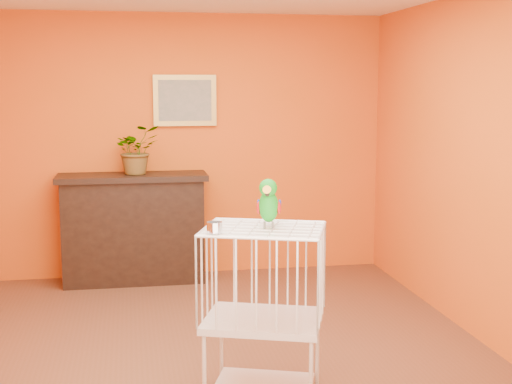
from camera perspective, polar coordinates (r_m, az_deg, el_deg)
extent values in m
plane|color=brown|center=(5.25, -3.48, -12.69)|extent=(4.50, 4.50, 0.00)
plane|color=#E15815|center=(7.16, -5.68, 3.70)|extent=(4.00, 0.00, 4.00)
plane|color=#E15815|center=(2.73, 1.79, -4.10)|extent=(4.00, 0.00, 4.00)
plane|color=#E15815|center=(5.52, 17.48, 1.92)|extent=(0.00, 4.50, 4.50)
cube|color=black|center=(7.01, -9.77, -3.10)|extent=(1.33, 0.44, 1.00)
cube|color=black|center=(6.92, -9.88, 1.18)|extent=(1.42, 0.51, 0.06)
cube|color=black|center=(6.81, -9.75, -3.44)|extent=(0.93, 0.02, 0.50)
cube|color=#583119|center=(6.98, -12.02, -4.14)|extent=(0.06, 0.20, 0.31)
cube|color=#44552A|center=(6.98, -11.29, -4.12)|extent=(0.06, 0.20, 0.31)
cube|color=#583119|center=(6.98, -10.47, -4.10)|extent=(0.06, 0.20, 0.31)
cube|color=#44552A|center=(6.98, -9.56, -4.08)|extent=(0.06, 0.20, 0.31)
cube|color=#583119|center=(6.98, -8.64, -4.05)|extent=(0.06, 0.20, 0.31)
imported|color=#26722D|center=(6.91, -9.54, 2.93)|extent=(0.56, 0.58, 0.37)
cube|color=gold|center=(7.10, -5.71, 7.30)|extent=(0.62, 0.03, 0.50)
cube|color=gray|center=(7.09, -5.70, 7.30)|extent=(0.52, 0.01, 0.40)
cube|color=silver|center=(4.34, 0.59, -10.26)|extent=(0.83, 0.73, 0.04)
cube|color=silver|center=(4.20, 0.60, -2.97)|extent=(0.83, 0.73, 0.01)
cylinder|color=silver|center=(4.27, -4.16, -14.33)|extent=(0.03, 0.03, 0.48)
cylinder|color=silver|center=(4.18, 4.42, -14.86)|extent=(0.03, 0.03, 0.48)
cylinder|color=silver|center=(4.71, -2.78, -12.12)|extent=(0.03, 0.03, 0.48)
cylinder|color=silver|center=(4.62, 4.94, -12.53)|extent=(0.03, 0.03, 0.48)
cylinder|color=silver|center=(4.04, -3.34, -2.85)|extent=(0.09, 0.09, 0.06)
cylinder|color=#59544C|center=(4.19, 0.69, -2.67)|extent=(0.01, 0.01, 0.04)
cylinder|color=#59544C|center=(4.18, 1.34, -2.68)|extent=(0.01, 0.01, 0.04)
ellipsoid|color=#09941C|center=(4.17, 1.02, -1.16)|extent=(0.16, 0.19, 0.22)
ellipsoid|color=#09941C|center=(4.12, 0.98, 0.33)|extent=(0.13, 0.14, 0.11)
cone|color=orange|center=(4.07, 0.91, 0.07)|extent=(0.07, 0.08, 0.07)
cone|color=black|center=(4.08, 0.92, -0.17)|extent=(0.03, 0.03, 0.03)
sphere|color=black|center=(4.10, 0.45, 0.46)|extent=(0.02, 0.02, 0.02)
sphere|color=black|center=(4.09, 1.46, 0.45)|extent=(0.02, 0.02, 0.02)
ellipsoid|color=#A50C0C|center=(4.18, 0.22, -1.25)|extent=(0.04, 0.07, 0.07)
ellipsoid|color=navy|center=(4.17, 1.84, -1.28)|extent=(0.04, 0.07, 0.07)
cone|color=#09941C|center=(4.25, 1.11, -1.95)|extent=(0.11, 0.16, 0.12)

